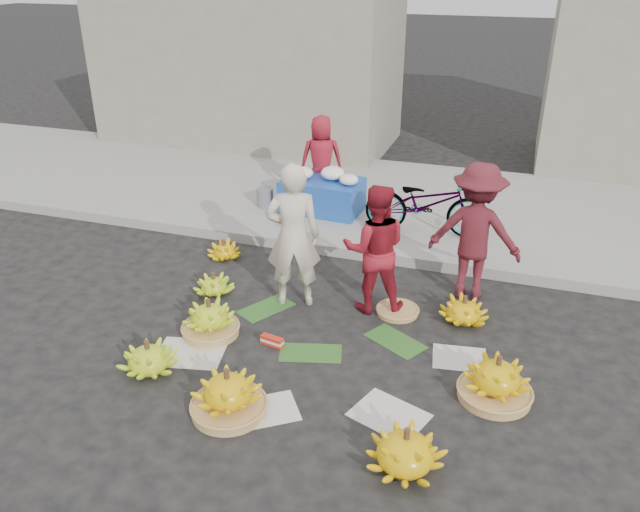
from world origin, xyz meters
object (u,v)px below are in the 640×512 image
(vendor_cream, at_px, (293,236))
(flower_table, at_px, (323,193))
(banana_bunch_0, at_px, (210,319))
(banana_bunch_4, at_px, (496,380))
(bicycle, at_px, (427,203))

(vendor_cream, bearing_deg, flower_table, -98.81)
(flower_table, bearing_deg, banana_bunch_0, -89.08)
(vendor_cream, relative_size, flower_table, 1.39)
(flower_table, bearing_deg, vendor_cream, -76.21)
(banana_bunch_0, xyz_separation_m, banana_bunch_4, (3.05, -0.15, 0.02))
(flower_table, bearing_deg, banana_bunch_4, -48.92)
(bicycle, bearing_deg, banana_bunch_4, -164.05)
(vendor_cream, distance_m, bicycle, 2.57)
(vendor_cream, bearing_deg, banana_bunch_0, 36.50)
(bicycle, bearing_deg, flower_table, 73.34)
(banana_bunch_4, xyz_separation_m, flower_table, (-2.93, 3.73, 0.21))
(banana_bunch_0, xyz_separation_m, bicycle, (1.81, 3.21, 0.40))
(banana_bunch_0, relative_size, bicycle, 0.40)
(vendor_cream, height_order, flower_table, vendor_cream)
(vendor_cream, xyz_separation_m, flower_table, (-0.51, 2.64, -0.46))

